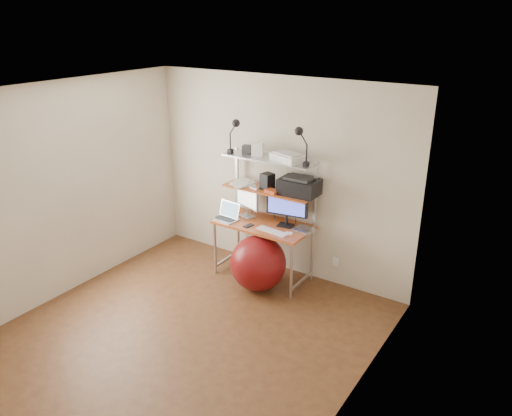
{
  "coord_description": "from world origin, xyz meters",
  "views": [
    {
      "loc": [
        3.03,
        -3.35,
        3.18
      ],
      "look_at": [
        0.09,
        1.15,
        1.06
      ],
      "focal_mm": 35.0,
      "sensor_mm": 36.0,
      "label": 1
    }
  ],
  "objects_px": {
    "monitor_silver": "(247,198)",
    "printer": "(299,186)",
    "laptop": "(228,215)",
    "exercise_ball": "(258,263)",
    "monitor_black": "(287,205)"
  },
  "relations": [
    {
      "from": "monitor_silver",
      "to": "printer",
      "type": "bearing_deg",
      "value": 24.89
    },
    {
      "from": "exercise_ball",
      "to": "monitor_silver",
      "type": "bearing_deg",
      "value": 137.76
    },
    {
      "from": "monitor_black",
      "to": "laptop",
      "type": "distance_m",
      "value": 0.79
    },
    {
      "from": "monitor_silver",
      "to": "laptop",
      "type": "height_order",
      "value": "monitor_silver"
    },
    {
      "from": "monitor_silver",
      "to": "monitor_black",
      "type": "relative_size",
      "value": 0.89
    },
    {
      "from": "monitor_black",
      "to": "printer",
      "type": "distance_m",
      "value": 0.29
    },
    {
      "from": "laptop",
      "to": "printer",
      "type": "bearing_deg",
      "value": 25.09
    },
    {
      "from": "monitor_silver",
      "to": "monitor_black",
      "type": "distance_m",
      "value": 0.57
    },
    {
      "from": "laptop",
      "to": "printer",
      "type": "distance_m",
      "value": 1.02
    },
    {
      "from": "monitor_black",
      "to": "printer",
      "type": "height_order",
      "value": "printer"
    },
    {
      "from": "monitor_silver",
      "to": "laptop",
      "type": "xyz_separation_m",
      "value": [
        -0.16,
        -0.21,
        -0.2
      ]
    },
    {
      "from": "laptop",
      "to": "exercise_ball",
      "type": "distance_m",
      "value": 0.73
    },
    {
      "from": "laptop",
      "to": "printer",
      "type": "height_order",
      "value": "printer"
    },
    {
      "from": "printer",
      "to": "exercise_ball",
      "type": "relative_size",
      "value": 0.69
    },
    {
      "from": "laptop",
      "to": "exercise_ball",
      "type": "relative_size",
      "value": 0.49
    }
  ]
}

